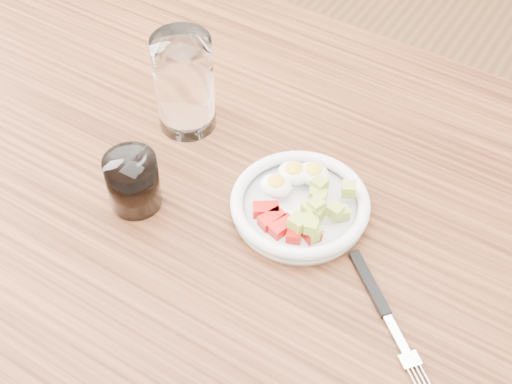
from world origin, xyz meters
The scene contains 5 objects.
dining_table centered at (0.00, 0.00, 0.67)m, with size 1.50×0.90×0.77m.
bowl centered at (0.04, 0.03, 0.79)m, with size 0.19×0.19×0.05m.
fork centered at (0.20, -0.04, 0.77)m, with size 0.17×0.14×0.01m.
water_glass centered at (-0.18, 0.10, 0.85)m, with size 0.09×0.09×0.15m, color white.
coffee_glass centered at (-0.15, -0.07, 0.81)m, with size 0.07×0.07×0.08m.
Camera 1 is at (0.32, -0.52, 1.51)m, focal length 50.00 mm.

